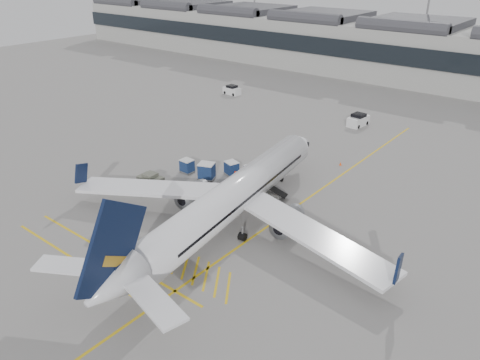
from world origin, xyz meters
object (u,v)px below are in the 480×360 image
Objects in this scene: airliner_main at (230,199)px; ramp_agent_b at (235,178)px; baggage_cart_a at (253,173)px; belt_loader at (265,192)px; ramp_agent_a at (252,201)px; pushback_tug at (151,180)px.

ramp_agent_b is at bearing 117.98° from airliner_main.
ramp_agent_b is (-5.48, 7.47, -2.10)m from airliner_main.
baggage_cart_a is at bearing -137.13° from ramp_agent_b.
belt_loader is 4.43m from ramp_agent_b.
ramp_agent_a is 6.13m from ramp_agent_b.
belt_loader is 2.31× the size of ramp_agent_a.
belt_loader is at bearing 90.09° from airliner_main.
baggage_cart_a is 11.86m from pushback_tug.
ramp_agent_a is at bearing 87.27° from airliner_main.
ramp_agent_b is at bearing 105.79° from ramp_agent_a.
pushback_tug is at bearing 167.35° from airliner_main.
pushback_tug is (-8.42, -8.34, -0.35)m from baggage_cart_a.
pushback_tug is at bearing 26.66° from ramp_agent_b.
belt_loader is 1.46× the size of pushback_tug.
baggage_cart_a is 2.18m from ramp_agent_b.
ramp_agent_a is at bearing 10.44° from pushback_tug.
ramp_agent_a is 1.13× the size of ramp_agent_b.
baggage_cart_a is at bearing 106.65° from airliner_main.
belt_loader is 3.31m from ramp_agent_a.
baggage_cart_a reaches higher than ramp_agent_b.
airliner_main is 16.66× the size of baggage_cart_a.
belt_loader is at bearing 24.77° from pushback_tug.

